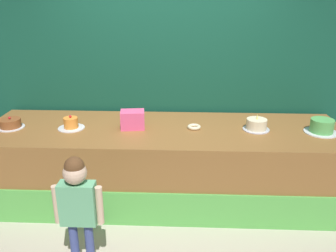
{
  "coord_description": "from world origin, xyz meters",
  "views": [
    {
      "loc": [
        0.21,
        -2.95,
        2.14
      ],
      "look_at": [
        0.06,
        0.34,
        0.93
      ],
      "focal_mm": 37.67,
      "sensor_mm": 36.0,
      "label": 1
    }
  ],
  "objects_px": {
    "donut": "(194,127)",
    "cake_far_left": "(10,124)",
    "pink_box": "(133,120)",
    "cake_center_left": "(71,124)",
    "cake_center_right": "(256,125)",
    "child_figure": "(78,200)",
    "cake_far_right": "(322,127)"
  },
  "relations": [
    {
      "from": "cake_far_left",
      "to": "cake_center_right",
      "type": "relative_size",
      "value": 1.02
    },
    {
      "from": "child_figure",
      "to": "donut",
      "type": "xyz_separation_m",
      "value": [
        0.93,
        1.2,
        0.17
      ]
    },
    {
      "from": "child_figure",
      "to": "pink_box",
      "type": "bearing_deg",
      "value": 77.03
    },
    {
      "from": "cake_far_right",
      "to": "child_figure",
      "type": "bearing_deg",
      "value": -153.11
    },
    {
      "from": "donut",
      "to": "cake_far_left",
      "type": "height_order",
      "value": "cake_far_left"
    },
    {
      "from": "cake_far_left",
      "to": "cake_far_right",
      "type": "relative_size",
      "value": 0.83
    },
    {
      "from": "cake_center_right",
      "to": "cake_far_right",
      "type": "xyz_separation_m",
      "value": [
        0.66,
        -0.06,
        0.01
      ]
    },
    {
      "from": "donut",
      "to": "child_figure",
      "type": "bearing_deg",
      "value": -127.75
    },
    {
      "from": "donut",
      "to": "cake_far_left",
      "type": "relative_size",
      "value": 0.5
    },
    {
      "from": "child_figure",
      "to": "cake_far_left",
      "type": "distance_m",
      "value": 1.55
    },
    {
      "from": "pink_box",
      "to": "cake_far_right",
      "type": "bearing_deg",
      "value": -1.41
    },
    {
      "from": "pink_box",
      "to": "child_figure",
      "type": "bearing_deg",
      "value": -102.97
    },
    {
      "from": "cake_far_left",
      "to": "child_figure",
      "type": "bearing_deg",
      "value": -47.52
    },
    {
      "from": "donut",
      "to": "cake_center_right",
      "type": "relative_size",
      "value": 0.51
    },
    {
      "from": "cake_far_left",
      "to": "cake_far_right",
      "type": "distance_m",
      "value": 3.28
    },
    {
      "from": "cake_center_left",
      "to": "cake_center_right",
      "type": "bearing_deg",
      "value": 1.4
    },
    {
      "from": "pink_box",
      "to": "cake_center_right",
      "type": "relative_size",
      "value": 0.9
    },
    {
      "from": "pink_box",
      "to": "cake_far_left",
      "type": "xyz_separation_m",
      "value": [
        -1.31,
        -0.05,
        -0.05
      ]
    },
    {
      "from": "cake_center_right",
      "to": "pink_box",
      "type": "bearing_deg",
      "value": -179.67
    },
    {
      "from": "pink_box",
      "to": "donut",
      "type": "height_order",
      "value": "pink_box"
    },
    {
      "from": "cake_far_left",
      "to": "cake_center_left",
      "type": "xyz_separation_m",
      "value": [
        0.66,
        0.01,
        0.01
      ]
    },
    {
      "from": "pink_box",
      "to": "donut",
      "type": "relative_size",
      "value": 1.77
    },
    {
      "from": "cake_center_left",
      "to": "donut",
      "type": "bearing_deg",
      "value": 2.45
    },
    {
      "from": "pink_box",
      "to": "cake_center_left",
      "type": "distance_m",
      "value": 0.66
    },
    {
      "from": "cake_center_right",
      "to": "cake_far_right",
      "type": "relative_size",
      "value": 0.82
    },
    {
      "from": "child_figure",
      "to": "cake_far_left",
      "type": "height_order",
      "value": "child_figure"
    },
    {
      "from": "child_figure",
      "to": "cake_center_right",
      "type": "distance_m",
      "value": 1.99
    },
    {
      "from": "donut",
      "to": "cake_center_left",
      "type": "bearing_deg",
      "value": -177.55
    },
    {
      "from": "child_figure",
      "to": "pink_box",
      "type": "xyz_separation_m",
      "value": [
        0.27,
        1.18,
        0.25
      ]
    },
    {
      "from": "cake_center_left",
      "to": "cake_far_left",
      "type": "bearing_deg",
      "value": -179.21
    },
    {
      "from": "child_figure",
      "to": "cake_center_left",
      "type": "height_order",
      "value": "child_figure"
    },
    {
      "from": "child_figure",
      "to": "cake_center_left",
      "type": "xyz_separation_m",
      "value": [
        -0.38,
        1.14,
        0.21
      ]
    }
  ]
}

